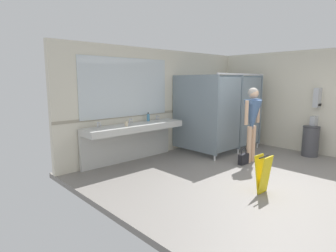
# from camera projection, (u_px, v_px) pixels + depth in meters

# --- Properties ---
(ground_plane) EXTENTS (5.88, 6.60, 0.10)m
(ground_plane) POSITION_uv_depth(u_px,v_px,m) (273.00, 183.00, 5.28)
(ground_plane) COLOR gray
(wall_back) EXTENTS (5.88, 0.12, 2.63)m
(wall_back) POSITION_uv_depth(u_px,v_px,m) (164.00, 102.00, 7.27)
(wall_back) COLOR beige
(wall_back) RESTS_ON ground_plane
(wall_side_right) EXTENTS (0.12, 6.60, 2.63)m
(wall_side_right) POSITION_uv_depth(u_px,v_px,m) (329.00, 103.00, 6.87)
(wall_side_right) COLOR beige
(wall_side_right) RESTS_ON ground_plane
(wall_back_tile_band) EXTENTS (5.88, 0.01, 0.06)m
(wall_back_tile_band) POSITION_uv_depth(u_px,v_px,m) (166.00, 112.00, 7.27)
(wall_back_tile_band) COLOR #9E937F
(wall_back_tile_band) RESTS_ON wall_back
(vanity_counter) EXTENTS (2.43, 0.59, 1.01)m
(vanity_counter) POSITION_uv_depth(u_px,v_px,m) (133.00, 134.00, 6.36)
(vanity_counter) COLOR silver
(vanity_counter) RESTS_ON ground_plane
(mirror_panel) EXTENTS (2.33, 0.02, 1.32)m
(mirror_panel) POSITION_uv_depth(u_px,v_px,m) (126.00, 87.00, 6.34)
(mirror_panel) COLOR silver
(mirror_panel) RESTS_ON wall_back
(bathroom_stalls) EXTENTS (2.00, 1.48, 2.04)m
(bathroom_stalls) POSITION_uv_depth(u_px,v_px,m) (224.00, 111.00, 7.39)
(bathroom_stalls) COLOR gray
(bathroom_stalls) RESTS_ON ground_plane
(paper_towel_dispenser_upper) EXTENTS (0.33, 0.13, 0.48)m
(paper_towel_dispenser_upper) POSITION_uv_depth(u_px,v_px,m) (318.00, 98.00, 6.91)
(paper_towel_dispenser_upper) COLOR #B7BABF
(paper_towel_dispenser_upper) RESTS_ON wall_side_right
(paper_towel_dispenser_lower) EXTENTS (0.32, 0.13, 0.45)m
(paper_towel_dispenser_lower) POSITION_uv_depth(u_px,v_px,m) (314.00, 125.00, 7.05)
(paper_towel_dispenser_lower) COLOR #B7BABF
(paper_towel_dispenser_lower) RESTS_ON wall_side_right
(trash_bin) EXTENTS (0.39, 0.39, 0.75)m
(trash_bin) POSITION_uv_depth(u_px,v_px,m) (310.00, 141.00, 6.92)
(trash_bin) COLOR #47474C
(trash_bin) RESTS_ON ground_plane
(person_standing) EXTENTS (0.59, 0.41, 1.71)m
(person_standing) POSITION_uv_depth(u_px,v_px,m) (252.00, 115.00, 6.29)
(person_standing) COLOR #DBAD89
(person_standing) RESTS_ON ground_plane
(handbag) EXTENTS (0.28, 0.11, 0.38)m
(handbag) POSITION_uv_depth(u_px,v_px,m) (243.00, 158.00, 6.26)
(handbag) COLOR black
(handbag) RESTS_ON ground_plane
(soap_dispenser) EXTENTS (0.07, 0.07, 0.21)m
(soap_dispenser) POSITION_uv_depth(u_px,v_px,m) (148.00, 117.00, 6.72)
(soap_dispenser) COLOR teal
(soap_dispenser) RESTS_ON vanity_counter
(paper_cup) EXTENTS (0.07, 0.07, 0.10)m
(paper_cup) POSITION_uv_depth(u_px,v_px,m) (126.00, 124.00, 5.98)
(paper_cup) COLOR beige
(paper_cup) RESTS_ON vanity_counter
(wet_floor_sign) EXTENTS (0.28, 0.19, 0.64)m
(wet_floor_sign) POSITION_uv_depth(u_px,v_px,m) (263.00, 174.00, 4.62)
(wet_floor_sign) COLOR yellow
(wet_floor_sign) RESTS_ON ground_plane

